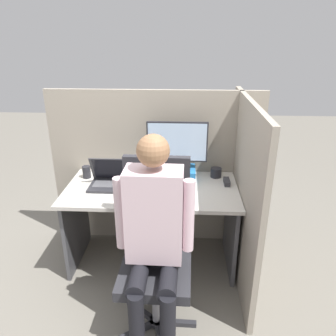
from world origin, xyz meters
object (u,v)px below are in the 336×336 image
at_px(monitor, 177,145).
at_px(stapler, 227,182).
at_px(laptop, 113,181).
at_px(office_chair, 156,245).
at_px(paper_box, 177,173).
at_px(coffee_mug, 216,173).
at_px(person, 154,232).
at_px(pen_cup, 87,172).
at_px(carrot_toy, 141,200).

relative_size(monitor, stapler, 4.15).
relative_size(laptop, office_chair, 0.32).
bearing_deg(paper_box, coffee_mug, 4.62).
bearing_deg(stapler, paper_box, 164.41).
height_order(paper_box, person, person).
relative_size(person, coffee_mug, 14.66).
distance_m(laptop, person, 0.86).
xyz_separation_m(laptop, pen_cup, (-0.26, 0.16, 0.00)).
distance_m(paper_box, office_chair, 0.82).
height_order(stapler, carrot_toy, same).
bearing_deg(pen_cup, paper_box, 3.47).
xyz_separation_m(carrot_toy, person, (0.14, -0.50, 0.05)).
bearing_deg(monitor, pen_cup, -176.33).
xyz_separation_m(paper_box, person, (-0.11, -0.96, 0.03)).
bearing_deg(monitor, laptop, -158.33).
xyz_separation_m(monitor, coffee_mug, (0.34, 0.02, -0.25)).
height_order(coffee_mug, pen_cup, pen_cup).
relative_size(monitor, pen_cup, 4.83).
relative_size(stapler, person, 0.09).
height_order(paper_box, office_chair, office_chair).
xyz_separation_m(monitor, stapler, (0.42, -0.12, -0.27)).
xyz_separation_m(monitor, pen_cup, (-0.78, -0.05, -0.24)).
height_order(monitor, laptop, monitor).
bearing_deg(paper_box, pen_cup, -176.53).
height_order(person, pen_cup, person).
xyz_separation_m(stapler, office_chair, (-0.53, -0.67, -0.17)).
bearing_deg(person, office_chair, 91.28).
relative_size(stapler, pen_cup, 1.17).
bearing_deg(office_chair, person, -88.72).
bearing_deg(coffee_mug, pen_cup, -176.18).
bearing_deg(carrot_toy, stapler, 27.60).
height_order(paper_box, stapler, paper_box).
distance_m(carrot_toy, office_chair, 0.39).
bearing_deg(laptop, pen_cup, 149.10).
distance_m(paper_box, monitor, 0.25).
xyz_separation_m(laptop, person, (0.41, -0.76, 0.03)).
relative_size(laptop, coffee_mug, 3.92).
relative_size(carrot_toy, coffee_mug, 1.70).
xyz_separation_m(paper_box, office_chair, (-0.11, -0.79, -0.19)).
distance_m(paper_box, laptop, 0.56).
bearing_deg(carrot_toy, paper_box, 61.85).
relative_size(paper_box, pen_cup, 3.02).
bearing_deg(laptop, stapler, 5.26).
bearing_deg(stapler, coffee_mug, 118.59).
relative_size(laptop, carrot_toy, 2.31).
distance_m(monitor, pen_cup, 0.82).
bearing_deg(laptop, monitor, 21.67).
xyz_separation_m(stapler, carrot_toy, (-0.67, -0.35, 0.00)).
height_order(paper_box, pen_cup, pen_cup).
height_order(laptop, stapler, laptop).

